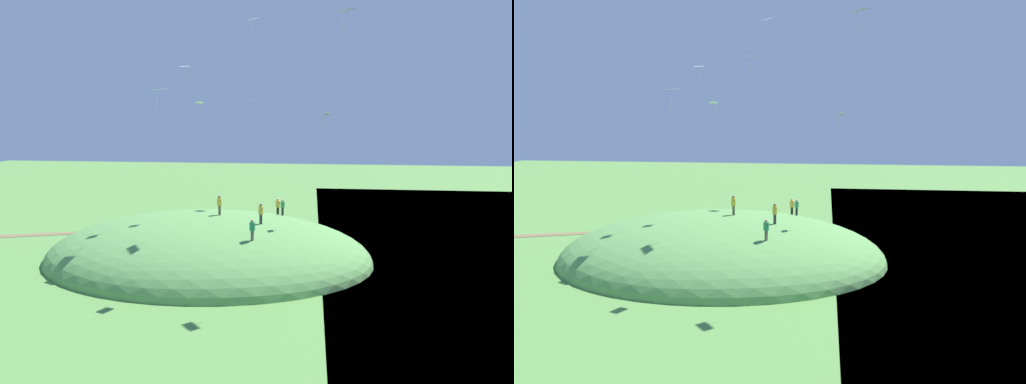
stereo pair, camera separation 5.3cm
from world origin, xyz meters
The scene contains 16 objects.
ground_plane centered at (0.00, 0.00, 0.00)m, with size 160.00×160.00×0.00m, color #588C41.
grass_hill centered at (6.23, 2.52, 0.00)m, with size 29.68×22.43×7.94m, color #5E984C.
dirt_path centered at (23.34, -4.66, 0.02)m, with size 17.34×1.20×0.04m, color brown.
person_with_child centered at (5.19, 2.05, 5.08)m, with size 0.61×0.61×1.79m.
person_walking_path centered at (1.48, 7.88, 4.31)m, with size 0.61×0.61×1.70m.
person_watching_kites centered at (-0.32, -1.76, 4.23)m, with size 0.55×0.55×1.61m.
person_near_shore centered at (0.34, -4.71, 3.73)m, with size 0.48×0.48×1.82m.
person_on_hilltop centered at (1.21, 4.06, 4.81)m, with size 0.52×0.52×1.77m.
kite_0 centered at (7.10, 1.00, 14.02)m, with size 0.71×0.49×1.14m.
kite_1 centered at (-4.25, 1.70, 12.90)m, with size 0.73×0.74×1.57m.
kite_2 centered at (2.52, 8.07, 17.23)m, with size 1.06×1.20×1.17m.
kite_3 centered at (1.98, 2.48, 20.85)m, with size 1.32×1.31×1.68m.
kite_4 centered at (-5.26, 8.60, 20.23)m, with size 1.42×1.44×1.57m.
kite_5 centered at (2.58, -4.34, 14.35)m, with size 1.41×1.37×1.77m.
kite_6 centered at (9.93, 4.15, 15.03)m, with size 1.43×1.28×1.98m.
kite_7 centered at (8.48, 0.71, 17.18)m, with size 0.90×0.68×1.45m.
Camera 2 is at (-3.05, 44.62, 13.23)m, focal length 34.07 mm.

